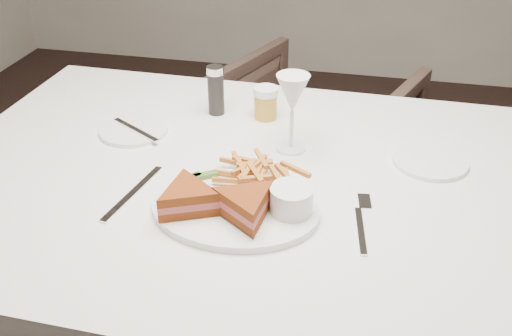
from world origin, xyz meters
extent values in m
cube|color=silver|center=(-0.39, 0.07, 0.38)|extent=(1.41, 0.95, 0.75)
imported|color=#48352C|center=(-0.40, 0.98, 0.34)|extent=(0.84, 0.81, 0.68)
ellipsoid|color=white|center=(-0.41, -0.06, 0.76)|extent=(0.32, 0.25, 0.01)
cube|color=silver|center=(-0.62, -0.05, 0.75)|extent=(0.05, 0.20, 0.00)
cylinder|color=white|center=(-0.72, 0.19, 0.76)|extent=(0.16, 0.16, 0.01)
cylinder|color=white|center=(-0.05, 0.20, 0.76)|extent=(0.16, 0.16, 0.01)
cylinder|color=black|center=(-0.56, 0.33, 0.81)|extent=(0.04, 0.04, 0.12)
cylinder|color=#B5882B|center=(-0.43, 0.33, 0.79)|extent=(0.06, 0.06, 0.08)
cube|color=#456824|center=(-0.50, 0.02, 0.77)|extent=(0.05, 0.04, 0.01)
cube|color=#456824|center=(-0.52, 0.00, 0.77)|extent=(0.05, 0.05, 0.01)
cylinder|color=white|center=(-0.31, -0.06, 0.79)|extent=(0.08, 0.08, 0.05)
camera|label=1|loc=(-0.19, -0.90, 1.39)|focal=40.00mm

